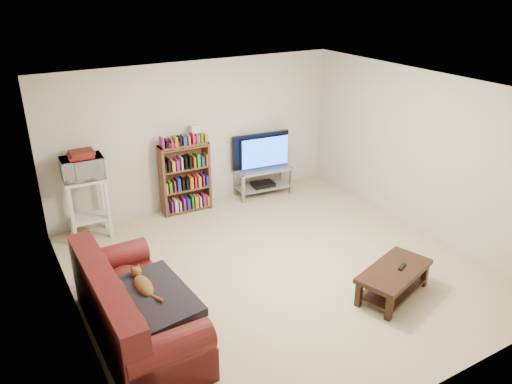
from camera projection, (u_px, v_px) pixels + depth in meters
floor at (277, 269)px, 6.68m from camera, size 5.00×5.00×0.00m
ceiling at (281, 91)px, 5.71m from camera, size 5.00×5.00×0.00m
wall_back at (197, 135)px, 8.17m from camera, size 5.00×0.00×5.00m
wall_front at (438, 287)px, 4.21m from camera, size 5.00×0.00×5.00m
wall_left at (71, 235)px, 5.04m from camera, size 0.00×5.00×5.00m
wall_right at (422, 153)px, 7.34m from camera, size 0.00×5.00×5.00m
sofa at (131, 315)px, 5.29m from camera, size 0.92×2.07×0.88m
blanket at (150, 300)px, 5.18m from camera, size 0.89×1.10×0.18m
cat at (144, 286)px, 5.30m from camera, size 0.23×0.56×0.17m
coffee_table at (394, 277)px, 6.03m from camera, size 1.14×0.81×0.38m
remote at (402, 266)px, 6.02m from camera, size 0.17×0.12×0.02m
tv_stand at (263, 177)px, 8.82m from camera, size 1.03×0.54×0.49m
television at (263, 152)px, 8.63m from camera, size 1.07×0.25×0.61m
dvd_player at (263, 184)px, 8.88m from camera, size 0.42×0.31×0.06m
bookshelf at (185, 177)px, 8.09m from camera, size 0.82×0.28×1.17m
shelf_clutter at (188, 136)px, 7.87m from camera, size 0.60×0.19×0.28m
microwave_stand at (87, 200)px, 7.29m from camera, size 0.60×0.45×0.94m
microwave at (82, 168)px, 7.09m from camera, size 0.59×0.42×0.32m
game_boxes at (81, 156)px, 7.02m from camera, size 0.35×0.31×0.05m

